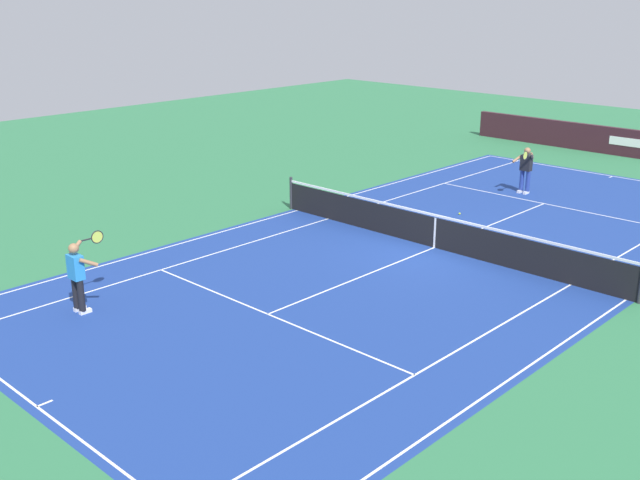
{
  "coord_description": "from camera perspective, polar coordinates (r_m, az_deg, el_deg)",
  "views": [
    {
      "loc": [
        16.92,
        11.66,
        6.96
      ],
      "look_at": [
        3.71,
        -0.94,
        0.9
      ],
      "focal_mm": 42.57,
      "sensor_mm": 36.0,
      "label": 1
    }
  ],
  "objects": [
    {
      "name": "tennis_net",
      "position": [
        21.55,
        8.65,
        0.67
      ],
      "size": [
        0.1,
        11.7,
        1.08
      ],
      "color": "#2D2D33",
      "rests_on": "ground_plane"
    },
    {
      "name": "tennis_ball",
      "position": [
        25.01,
        10.45,
        1.96
      ],
      "size": [
        0.07,
        0.07,
        0.07
      ],
      "primitive_type": "sphere",
      "color": "#CCE01E",
      "rests_on": "ground_plane"
    },
    {
      "name": "tennis_player_far",
      "position": [
        27.99,
        15.21,
        5.26
      ],
      "size": [
        1.06,
        0.78,
        1.7
      ],
      "color": "navy",
      "rests_on": "ground_plane"
    },
    {
      "name": "court_line_markings",
      "position": [
        21.7,
        8.59,
        -0.56
      ],
      "size": [
        23.85,
        11.05,
        0.01
      ],
      "color": "white",
      "rests_on": "ground_plane"
    },
    {
      "name": "ground_plane",
      "position": [
        21.7,
        8.59,
        -0.57
      ],
      "size": [
        60.0,
        60.0,
        0.0
      ],
      "primitive_type": "plane",
      "color": "#2D7247"
    },
    {
      "name": "court_slab",
      "position": [
        21.7,
        8.59,
        -0.57
      ],
      "size": [
        24.2,
        11.4,
        0.0
      ],
      "primitive_type": "cube",
      "color": "navy",
      "rests_on": "ground_plane"
    },
    {
      "name": "tennis_player_near",
      "position": [
        17.75,
        -17.77,
        -2.42
      ],
      "size": [
        1.06,
        0.78,
        1.7
      ],
      "color": "black",
      "rests_on": "ground_plane"
    }
  ]
}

